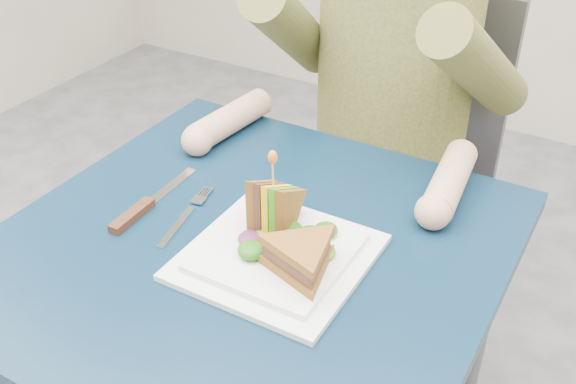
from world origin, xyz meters
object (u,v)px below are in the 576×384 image
Objects in this scene: fork at (185,217)px; knife at (140,210)px; chair at (400,157)px; sandwich_flat at (301,257)px; table at (250,281)px; sandwich_upright at (273,209)px; plate at (277,255)px; diner at (396,21)px.

fork is 0.08m from knife.
chair reaches higher than sandwich_flat.
sandwich_upright reaches higher than table.
table is at bearing -90.00° from chair.
sandwich_upright is at bearing 46.44° from table.
chair is 3.58× the size of plate.
knife is (-0.23, -0.05, -0.05)m from sandwich_upright.
plate reaches higher than fork.
chair is at bearing 90.00° from table.
chair reaches higher than sandwich_upright.
fork is at bearing 170.30° from sandwich_flat.
fork is at bearing -169.30° from sandwich_upright.
knife is (-0.20, -0.70, 0.20)m from chair.
sandwich_flat is (0.05, -0.02, 0.04)m from plate.
fork is 0.81× the size of knife.
plate is 1.17× the size of knife.
chair reaches higher than plate.
sandwich_flat reaches higher than knife.
chair is 6.36× the size of sandwich_upright.
chair is 0.76m from sandwich_flat.
diner reaches higher than knife.
knife is at bearing -178.22° from plate.
diner reaches higher than fork.
sandwich_flat is at bearing -18.91° from table.
sandwich_flat is 0.76× the size of knife.
diner reaches higher than chair.
knife is at bearing -161.70° from fork.
knife is at bearing -166.79° from sandwich_upright.
diner reaches higher than sandwich_flat.
table is at bearing -90.00° from diner.
diner is (-0.00, 0.56, 0.26)m from table.
plate is at bearing -84.89° from chair.
plate is at bearing -83.90° from diner.
chair is 0.72m from plate.
sandwich_flat reaches higher than table.
plate is 0.07m from sandwich_upright.
chair is at bearing 74.15° from knife.
plate is 1.78× the size of sandwich_upright.
plate is at bearing 1.78° from knife.
chair is (0.00, 0.67, -0.11)m from table.
sandwich_flat is at bearing -38.58° from sandwich_upright.
sandwich_flat is at bearing -9.70° from fork.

